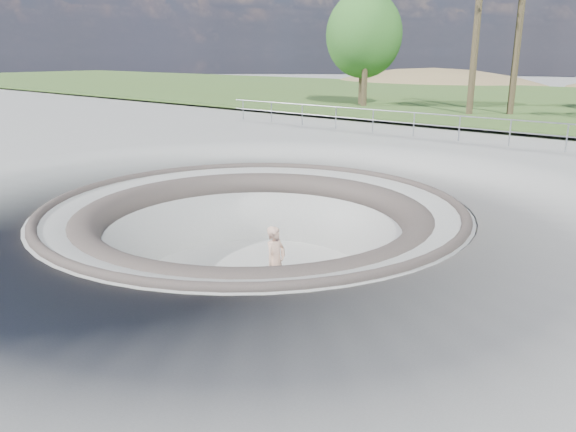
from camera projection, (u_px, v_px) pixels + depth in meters
name	position (u px, v px, depth m)	size (l,w,h in m)	color
ground	(254.00, 206.00, 13.70)	(180.00, 180.00, 0.00)	#A1A19C
skate_bowl	(255.00, 275.00, 14.22)	(14.00, 14.00, 4.10)	#A1A19C
safety_railing	(459.00, 128.00, 22.36)	(25.00, 0.06, 1.03)	#919399
skateboard	(276.00, 297.00, 12.97)	(0.86, 0.34, 0.09)	brown
skater	(275.00, 262.00, 12.73)	(0.61, 0.40, 1.68)	#D4A489
bushy_tree_left	(364.00, 35.00, 36.18)	(5.03, 4.58, 7.26)	brown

